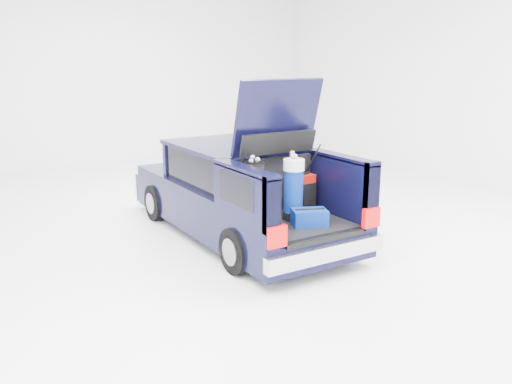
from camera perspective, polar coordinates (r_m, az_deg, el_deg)
ground at (r=8.64m, az=-1.74°, el=-4.51°), size 14.00×14.00×0.00m
car at (r=8.54m, az=-2.14°, el=-0.04°), size 1.87×4.65×2.47m
red_suitcase at (r=7.74m, az=4.89°, el=-0.11°), size 0.35×0.24×0.56m
black_golf_bag at (r=7.07m, az=-0.16°, el=-0.19°), size 0.33×0.35×0.91m
blue_golf_bag at (r=7.29m, az=3.96°, el=0.33°), size 0.31×0.31×0.94m
blue_duffel at (r=7.12m, az=5.66°, el=-2.69°), size 0.52×0.44×0.24m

